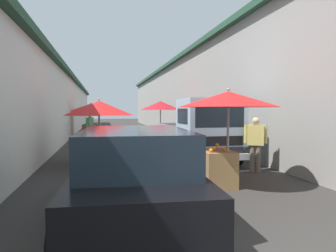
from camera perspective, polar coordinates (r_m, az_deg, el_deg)
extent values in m
plane|color=#33302D|center=(14.99, -6.42, -3.62)|extent=(90.00, 90.00, 0.00)
cube|color=gray|center=(19.03, 13.95, 5.17)|extent=(49.50, 7.00, 4.94)
cube|color=#284C38|center=(19.30, 14.05, 12.87)|extent=(49.80, 7.50, 0.24)
cylinder|color=#9E9EA3|center=(7.01, 11.17, -2.42)|extent=(0.06, 0.06, 2.16)
cone|color=red|center=(6.98, 11.25, 4.97)|extent=(2.27, 2.27, 0.36)
sphere|color=#9E9EA3|center=(6.99, 11.27, 6.75)|extent=(0.07, 0.07, 0.07)
cube|color=#9E7547|center=(7.06, 9.07, -7.85)|extent=(0.90, 0.69, 0.82)
sphere|color=orange|center=(6.92, 8.59, -4.27)|extent=(0.09, 0.09, 0.09)
sphere|color=orange|center=(7.02, 10.53, -4.19)|extent=(0.09, 0.09, 0.09)
sphere|color=orange|center=(6.68, 8.06, -4.53)|extent=(0.09, 0.09, 0.09)
sphere|color=orange|center=(7.19, 9.23, -3.57)|extent=(0.09, 0.09, 0.09)
cylinder|color=#9E9EA3|center=(20.20, -14.27, 1.05)|extent=(0.06, 0.06, 2.13)
cone|color=red|center=(20.19, -14.30, 3.37)|extent=(2.80, 2.80, 0.49)
sphere|color=#9E9EA3|center=(20.20, -14.32, 4.18)|extent=(0.07, 0.07, 0.07)
cube|color=olive|center=(20.27, -14.66, -0.86)|extent=(0.79, 0.80, 0.78)
sphere|color=orange|center=(20.53, -15.19, 0.40)|extent=(0.09, 0.09, 0.09)
sphere|color=orange|center=(19.99, -15.21, 0.33)|extent=(0.09, 0.09, 0.09)
sphere|color=orange|center=(20.31, -15.03, 0.37)|extent=(0.09, 0.09, 0.09)
sphere|color=orange|center=(20.26, -13.90, 0.53)|extent=(0.09, 0.09, 0.09)
cylinder|color=#9E9EA3|center=(16.28, -1.43, 0.80)|extent=(0.06, 0.06, 2.20)
cone|color=red|center=(16.27, -1.43, 3.86)|extent=(2.25, 2.25, 0.46)
sphere|color=#9E9EA3|center=(16.27, -1.43, 4.81)|extent=(0.07, 0.07, 0.07)
cube|color=#9E7547|center=(16.07, -1.58, -1.80)|extent=(0.88, 0.66, 0.76)
sphere|color=orange|center=(16.19, -1.27, -0.26)|extent=(0.09, 0.09, 0.09)
sphere|color=orange|center=(16.18, -1.86, -0.26)|extent=(0.09, 0.09, 0.09)
sphere|color=orange|center=(15.94, -1.99, -0.31)|extent=(0.09, 0.09, 0.09)
cylinder|color=#9E9EA3|center=(9.95, -12.78, -1.18)|extent=(0.06, 0.06, 2.03)
cone|color=red|center=(9.92, -12.83, 3.33)|extent=(2.20, 2.20, 0.47)
sphere|color=#9E9EA3|center=(9.93, -12.85, 4.91)|extent=(0.07, 0.07, 0.07)
cube|color=olive|center=(9.83, -13.82, -4.76)|extent=(0.78, 0.63, 0.84)
sphere|color=orange|center=(9.87, -13.47, -1.70)|extent=(0.09, 0.09, 0.09)
sphere|color=orange|center=(10.04, -13.56, -1.93)|extent=(0.09, 0.09, 0.09)
sphere|color=orange|center=(9.70, -13.63, -2.10)|extent=(0.09, 0.09, 0.09)
sphere|color=orange|center=(9.89, -12.92, -1.99)|extent=(0.09, 0.09, 0.09)
sphere|color=orange|center=(9.73, -14.13, -2.09)|extent=(0.09, 0.09, 0.09)
cube|color=black|center=(4.82, -6.26, -11.03)|extent=(4.00, 1.95, 0.64)
cube|color=#19232D|center=(4.56, -6.22, -4.15)|extent=(2.43, 1.65, 0.56)
cube|color=black|center=(6.73, -7.00, -8.89)|extent=(0.20, 1.65, 0.20)
cube|color=silver|center=(6.70, -12.05, -6.55)|extent=(0.07, 0.24, 0.14)
cube|color=silver|center=(6.74, -2.01, -6.43)|extent=(0.07, 0.24, 0.14)
cylinder|color=black|center=(6.20, -14.92, -10.48)|extent=(0.61, 0.24, 0.60)
cylinder|color=black|center=(6.26, 1.21, -10.25)|extent=(0.61, 0.24, 0.60)
cylinder|color=black|center=(3.70, -19.53, -20.05)|extent=(0.61, 0.24, 0.60)
cylinder|color=black|center=(3.79, 8.65, -19.31)|extent=(0.61, 0.24, 0.60)
cube|color=black|center=(10.95, 4.76, -3.46)|extent=(4.83, 1.55, 0.36)
cube|color=#ADC6E0|center=(9.34, 7.89, 0.82)|extent=(1.57, 1.78, 1.40)
cube|color=#19232D|center=(8.66, 9.67, 1.79)|extent=(0.09, 1.47, 0.63)
cube|color=#19232D|center=(9.34, 7.90, 1.89)|extent=(1.08, 1.79, 0.45)
cube|color=black|center=(8.69, 9.66, -2.80)|extent=(0.08, 1.40, 0.28)
cube|color=silver|center=(8.68, 9.84, -5.87)|extent=(0.15, 1.75, 0.18)
cube|color=gray|center=(11.95, 7.30, -0.85)|extent=(3.16, 0.12, 0.50)
cube|color=gray|center=(11.47, -0.41, -0.99)|extent=(3.16, 0.12, 0.50)
cube|color=gray|center=(13.17, 1.56, -0.47)|extent=(0.09, 1.65, 0.50)
cylinder|color=black|center=(9.79, 12.65, -5.12)|extent=(0.72, 0.23, 0.72)
cylinder|color=black|center=(9.16, 2.72, -5.61)|extent=(0.72, 0.23, 0.72)
cylinder|color=black|center=(12.60, 6.51, -3.25)|extent=(0.72, 0.23, 0.72)
cylinder|color=black|center=(12.12, -1.31, -3.48)|extent=(0.72, 0.23, 0.72)
cylinder|color=navy|center=(17.52, -14.28, -1.50)|extent=(0.14, 0.14, 0.75)
cylinder|color=navy|center=(17.39, -14.57, -1.53)|extent=(0.14, 0.14, 0.75)
cube|color=#4C8C59|center=(17.41, -14.45, 0.65)|extent=(0.48, 0.41, 0.57)
sphere|color=#A57A5B|center=(17.40, -14.47, 1.92)|extent=(0.21, 0.21, 0.21)
cylinder|color=#4C8C59|center=(17.63, -13.95, 0.78)|extent=(0.08, 0.08, 0.51)
cylinder|color=#4C8C59|center=(17.19, -14.97, 0.71)|extent=(0.08, 0.08, 0.51)
cylinder|color=#665B4C|center=(8.86, 16.54, -5.91)|extent=(0.14, 0.14, 0.76)
cylinder|color=#665B4C|center=(8.86, 15.54, -5.90)|extent=(0.14, 0.14, 0.76)
cube|color=#D8C666|center=(8.78, 16.10, -1.63)|extent=(0.38, 0.48, 0.57)
sphere|color=tan|center=(8.76, 16.14, 0.90)|extent=(0.21, 0.21, 0.21)
cylinder|color=#D8C666|center=(8.79, 17.87, -1.47)|extent=(0.08, 0.08, 0.51)
cylinder|color=#D8C666|center=(8.78, 14.34, -1.42)|extent=(0.08, 0.08, 0.51)
cylinder|color=black|center=(12.03, -14.30, -4.30)|extent=(0.45, 0.13, 0.44)
cylinder|color=black|center=(10.80, -15.07, -5.14)|extent=(0.45, 0.15, 0.44)
cube|color=#3359A5|center=(11.35, -14.70, -4.48)|extent=(0.92, 0.35, 0.08)
ellipsoid|color=black|center=(11.02, -14.91, -2.77)|extent=(0.58, 0.30, 0.20)
cube|color=#3359A5|center=(11.93, -14.36, -2.18)|extent=(0.17, 0.33, 0.56)
cylinder|color=silver|center=(11.85, -14.40, -1.73)|extent=(0.28, 0.08, 0.68)
cylinder|color=black|center=(11.75, -14.47, -0.06)|extent=(0.55, 0.08, 0.04)
cylinder|color=#1E8C3F|center=(13.37, -2.48, -2.61)|extent=(0.30, 0.30, 0.03)
cylinder|color=#1E8C3F|center=(13.50, -2.56, -3.45)|extent=(0.04, 0.04, 0.42)
cylinder|color=#1E8C3F|center=(13.37, -2.96, -3.51)|extent=(0.04, 0.04, 0.42)
cylinder|color=#1E8C3F|center=(13.28, -2.40, -3.56)|extent=(0.04, 0.04, 0.42)
cylinder|color=#1E8C3F|center=(13.41, -2.01, -3.49)|extent=(0.04, 0.04, 0.42)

